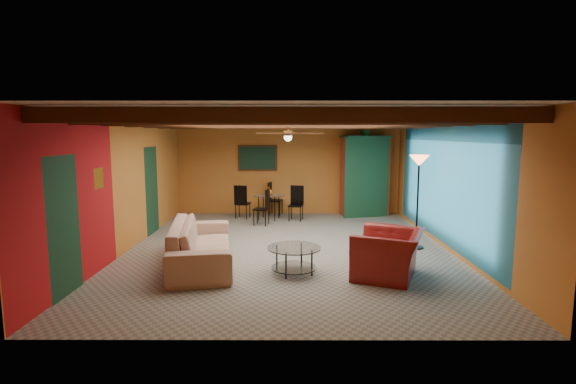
{
  "coord_description": "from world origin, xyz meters",
  "views": [
    {
      "loc": [
        0.03,
        -8.68,
        2.35
      ],
      "look_at": [
        0.0,
        0.2,
        1.15
      ],
      "focal_mm": 26.94,
      "sensor_mm": 36.0,
      "label": 1
    }
  ],
  "objects_px": {
    "sofa": "(201,243)",
    "floor_lamp": "(418,202)",
    "armchair": "(388,254)",
    "dining_table": "(269,202)",
    "vase": "(269,181)",
    "coffee_table": "(294,260)",
    "armoire": "(365,177)",
    "potted_plant": "(366,129)"
  },
  "relations": [
    {
      "from": "sofa",
      "to": "floor_lamp",
      "type": "height_order",
      "value": "floor_lamp"
    },
    {
      "from": "armchair",
      "to": "floor_lamp",
      "type": "height_order",
      "value": "floor_lamp"
    },
    {
      "from": "dining_table",
      "to": "armchair",
      "type": "bearing_deg",
      "value": -65.53
    },
    {
      "from": "dining_table",
      "to": "vase",
      "type": "relative_size",
      "value": 8.86
    },
    {
      "from": "dining_table",
      "to": "sofa",
      "type": "bearing_deg",
      "value": -103.97
    },
    {
      "from": "coffee_table",
      "to": "floor_lamp",
      "type": "relative_size",
      "value": 0.47
    },
    {
      "from": "sofa",
      "to": "armchair",
      "type": "xyz_separation_m",
      "value": [
        3.22,
        -0.69,
        0.0
      ]
    },
    {
      "from": "sofa",
      "to": "coffee_table",
      "type": "xyz_separation_m",
      "value": [
        1.67,
        -0.53,
        -0.15
      ]
    },
    {
      "from": "armoire",
      "to": "floor_lamp",
      "type": "distance_m",
      "value": 3.7
    },
    {
      "from": "potted_plant",
      "to": "vase",
      "type": "bearing_deg",
      "value": -166.75
    },
    {
      "from": "sofa",
      "to": "potted_plant",
      "type": "distance_m",
      "value": 6.43
    },
    {
      "from": "vase",
      "to": "dining_table",
      "type": "bearing_deg",
      "value": 0.0
    },
    {
      "from": "armoire",
      "to": "potted_plant",
      "type": "bearing_deg",
      "value": 0.0
    },
    {
      "from": "dining_table",
      "to": "floor_lamp",
      "type": "relative_size",
      "value": 0.95
    },
    {
      "from": "sofa",
      "to": "armchair",
      "type": "height_order",
      "value": "armchair"
    },
    {
      "from": "armoire",
      "to": "floor_lamp",
      "type": "xyz_separation_m",
      "value": [
        0.45,
        -3.67,
        -0.15
      ]
    },
    {
      "from": "sofa",
      "to": "armoire",
      "type": "distance_m",
      "value": 6.13
    },
    {
      "from": "armchair",
      "to": "armoire",
      "type": "xyz_separation_m",
      "value": [
        0.54,
        5.47,
        0.73
      ]
    },
    {
      "from": "armchair",
      "to": "floor_lamp",
      "type": "relative_size",
      "value": 0.62
    },
    {
      "from": "armoire",
      "to": "potted_plant",
      "type": "xyz_separation_m",
      "value": [
        0.0,
        0.0,
        1.37
      ]
    },
    {
      "from": "sofa",
      "to": "armchair",
      "type": "relative_size",
      "value": 2.22
    },
    {
      "from": "vase",
      "to": "coffee_table",
      "type": "bearing_deg",
      "value": -82.14
    },
    {
      "from": "dining_table",
      "to": "floor_lamp",
      "type": "distance_m",
      "value": 4.42
    },
    {
      "from": "dining_table",
      "to": "floor_lamp",
      "type": "xyz_separation_m",
      "value": [
        3.19,
        -3.02,
        0.49
      ]
    },
    {
      "from": "coffee_table",
      "to": "dining_table",
      "type": "relative_size",
      "value": 0.5
    },
    {
      "from": "armchair",
      "to": "dining_table",
      "type": "height_order",
      "value": "dining_table"
    },
    {
      "from": "coffee_table",
      "to": "floor_lamp",
      "type": "height_order",
      "value": "floor_lamp"
    },
    {
      "from": "sofa",
      "to": "dining_table",
      "type": "relative_size",
      "value": 1.44
    },
    {
      "from": "armchair",
      "to": "coffee_table",
      "type": "height_order",
      "value": "armchair"
    },
    {
      "from": "sofa",
      "to": "potted_plant",
      "type": "xyz_separation_m",
      "value": [
        3.76,
        4.78,
        2.1
      ]
    },
    {
      "from": "floor_lamp",
      "to": "vase",
      "type": "xyz_separation_m",
      "value": [
        -3.19,
        3.02,
        0.09
      ]
    },
    {
      "from": "floor_lamp",
      "to": "vase",
      "type": "distance_m",
      "value": 4.39
    },
    {
      "from": "armchair",
      "to": "floor_lamp",
      "type": "bearing_deg",
      "value": 173.5
    },
    {
      "from": "dining_table",
      "to": "vase",
      "type": "bearing_deg",
      "value": 0.0
    },
    {
      "from": "floor_lamp",
      "to": "armoire",
      "type": "bearing_deg",
      "value": 97.0
    },
    {
      "from": "floor_lamp",
      "to": "potted_plant",
      "type": "height_order",
      "value": "potted_plant"
    },
    {
      "from": "armchair",
      "to": "dining_table",
      "type": "relative_size",
      "value": 0.65
    },
    {
      "from": "sofa",
      "to": "armchair",
      "type": "bearing_deg",
      "value": -111.45
    },
    {
      "from": "sofa",
      "to": "coffee_table",
      "type": "distance_m",
      "value": 1.76
    },
    {
      "from": "dining_table",
      "to": "armoire",
      "type": "distance_m",
      "value": 2.88
    },
    {
      "from": "floor_lamp",
      "to": "vase",
      "type": "relative_size",
      "value": 9.33
    },
    {
      "from": "armchair",
      "to": "coffee_table",
      "type": "distance_m",
      "value": 1.57
    }
  ]
}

